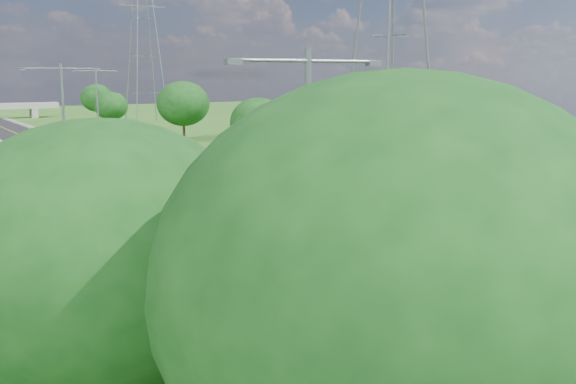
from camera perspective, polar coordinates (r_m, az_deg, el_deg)
name	(u,v)px	position (r m, az deg, el deg)	size (l,w,h in m)	color
ground	(92,166)	(68.31, -17.02, 2.25)	(260.00, 260.00, 0.00)	#245518
road	(77,159)	(74.06, -18.27, 2.81)	(8.00, 150.00, 0.06)	black
curb_left	(36,161)	(73.15, -21.50, 2.58)	(0.50, 150.00, 0.22)	gray
curb_right	(115,156)	(75.18, -15.13, 3.14)	(0.50, 150.00, 0.22)	gray
speed_limit_sign	(239,174)	(49.59, -4.40, 1.61)	(0.55, 0.09, 2.40)	slate
streetlight_near_left	(308,174)	(21.17, 1.75, 1.63)	(5.90, 0.25, 10.00)	slate
streetlight_mid_left	(64,118)	(51.77, -19.31, 6.27)	(5.90, 0.25, 10.00)	slate
streetlight_far_right	(97,100)	(86.70, -16.60, 7.86)	(5.90, 0.25, 10.00)	slate
power_tower_near	(391,20)	(60.47, 9.17, 14.88)	(9.00, 6.40, 28.00)	slate
power_tower_far	(144,48)	(128.11, -12.67, 12.34)	(9.00, 6.40, 28.00)	slate
tree_la	(103,260)	(14.38, -16.11, -5.80)	(7.14, 7.14, 8.30)	black
tree_lf	(399,284)	(10.48, 9.85, -8.05)	(7.98, 7.98, 9.28)	black
tree_rb	(416,132)	(49.03, 11.34, 5.28)	(6.72, 6.72, 7.82)	black
tree_rc	(259,122)	(66.19, -2.63, 6.22)	(5.88, 5.88, 6.84)	black
tree_rd	(183,104)	(88.52, -9.30, 7.76)	(7.14, 7.14, 8.30)	black
tree_re	(111,106)	(110.26, -15.45, 7.38)	(5.46, 5.46, 6.35)	black
tree_rf	(97,98)	(130.40, -16.60, 8.01)	(6.30, 6.30, 7.33)	black
bus_outbound	(125,150)	(68.24, -14.31, 3.67)	(2.46, 10.51, 2.93)	beige
bus_inbound	(153,176)	(48.57, -11.89, 1.42)	(2.85, 12.19, 3.40)	white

